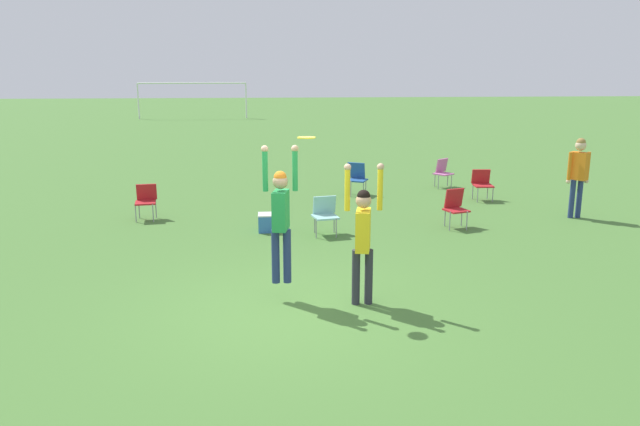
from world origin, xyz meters
TOP-DOWN VIEW (x-y plane):
  - ground_plane at (0.00, 0.00)m, footprint 120.00×120.00m
  - person_jumping at (-0.13, 0.38)m, footprint 0.53×0.41m
  - person_defending at (1.06, 0.13)m, footprint 0.58×0.46m
  - frisbee at (0.25, 0.22)m, footprint 0.26×0.26m
  - camping_chair_0 at (4.72, 8.95)m, footprint 0.63×0.70m
  - camping_chair_1 at (0.86, 4.08)m, footprint 0.58×0.61m
  - camping_chair_2 at (-3.11, 5.72)m, footprint 0.51×0.54m
  - camping_chair_3 at (5.26, 7.12)m, footprint 0.50×0.54m
  - camping_chair_4 at (3.73, 4.42)m, footprint 0.56×0.60m
  - camping_chair_5 at (2.10, 8.12)m, footprint 0.64×0.69m
  - person_spectator_near at (6.77, 5.05)m, footprint 0.54×0.43m
  - cooler_box at (-0.31, 4.43)m, footprint 0.45×0.41m
  - soccer_goal at (-5.22, 33.57)m, footprint 7.10×0.10m

SIDE VIEW (x-z plane):
  - ground_plane at x=0.00m, z-range 0.00..0.00m
  - cooler_box at x=-0.31m, z-range 0.00..0.38m
  - camping_chair_1 at x=0.86m, z-range 0.07..0.87m
  - camping_chair_3 at x=5.26m, z-range 0.08..0.88m
  - camping_chair_2 at x=-3.11m, z-range 0.08..0.89m
  - camping_chair_0 at x=4.72m, z-range 0.08..0.90m
  - camping_chair_4 at x=3.73m, z-range 0.07..0.92m
  - camping_chair_5 at x=2.10m, z-range 0.07..0.94m
  - person_defending at x=1.06m, z-range 0.06..2.17m
  - person_spectator_near at x=6.77m, z-range 0.20..2.06m
  - person_jumping at x=-0.13m, z-range 0.34..2.41m
  - soccer_goal at x=-5.22m, z-range 0.67..3.02m
  - frisbee at x=0.25m, z-range 2.46..2.48m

